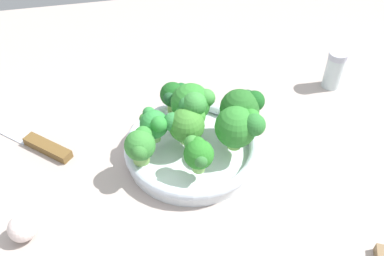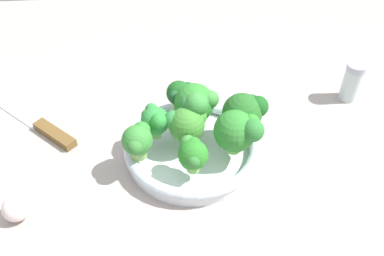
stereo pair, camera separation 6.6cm
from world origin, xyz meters
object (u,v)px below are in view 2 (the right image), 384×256
at_px(bowl, 192,148).
at_px(broccoli_floret_5, 186,122).
at_px(broccoli_floret_3, 193,153).
at_px(garlic_bulb, 16,208).
at_px(broccoli_floret_6, 245,112).
at_px(broccoli_floret_7, 155,120).
at_px(broccoli_floret_0, 238,130).
at_px(broccoli_floret_4, 195,103).
at_px(broccoli_floret_1, 138,140).
at_px(pepper_shaker, 352,82).
at_px(knife, 39,124).
at_px(broccoli_floret_2, 180,94).

bearing_deg(bowl, broccoli_floret_5, -125.85).
xyz_separation_m(broccoli_floret_3, garlic_bulb, (0.04, -0.26, -0.05)).
bearing_deg(broccoli_floret_6, broccoli_floret_7, -91.75).
relative_size(bowl, broccoli_floret_7, 3.83).
height_order(broccoli_floret_0, broccoli_floret_4, broccoli_floret_4).
xyz_separation_m(broccoli_floret_4, broccoli_floret_5, (0.03, -0.02, -0.01)).
relative_size(broccoli_floret_0, broccoli_floret_1, 1.29).
bearing_deg(pepper_shaker, broccoli_floret_4, -73.21).
xyz_separation_m(broccoli_floret_7, garlic_bulb, (0.12, -0.21, -0.05)).
distance_m(broccoli_floret_6, knife, 0.38).
relative_size(broccoli_floret_3, broccoli_floret_7, 0.97).
height_order(broccoli_floret_4, broccoli_floret_5, broccoli_floret_4).
bearing_deg(pepper_shaker, broccoli_floret_5, -68.99).
bearing_deg(broccoli_floret_1, knife, -122.72).
relative_size(broccoli_floret_0, broccoli_floret_2, 1.28).
relative_size(broccoli_floret_7, garlic_bulb, 1.50).
bearing_deg(broccoli_floret_5, knife, -108.45).
height_order(broccoli_floret_4, broccoli_floret_6, broccoli_floret_4).
bearing_deg(broccoli_floret_7, broccoli_floret_3, 35.24).
height_order(broccoli_floret_0, broccoli_floret_6, broccoli_floret_6).
bearing_deg(pepper_shaker, garlic_bulb, -67.91).
xyz_separation_m(broccoli_floret_2, broccoli_floret_4, (0.04, 0.02, 0.01)).
bearing_deg(broccoli_floret_0, broccoli_floret_2, -142.15).
relative_size(broccoli_floret_3, garlic_bulb, 1.45).
height_order(broccoli_floret_0, knife, broccoli_floret_0).
xyz_separation_m(broccoli_floret_2, broccoli_floret_3, (0.14, 0.01, -0.00)).
bearing_deg(broccoli_floret_5, bowl, 54.15).
relative_size(broccoli_floret_1, broccoli_floret_5, 0.83).
bearing_deg(broccoli_floret_6, broccoli_floret_2, -124.43).
relative_size(broccoli_floret_1, garlic_bulb, 1.47).
distance_m(broccoli_floret_3, pepper_shaker, 0.38).
relative_size(broccoli_floret_4, garlic_bulb, 2.06).
relative_size(broccoli_floret_4, broccoli_floret_5, 1.16).
relative_size(broccoli_floret_0, broccoli_floret_5, 1.07).
height_order(broccoli_floret_1, broccoli_floret_6, broccoli_floret_6).
bearing_deg(bowl, broccoli_floret_6, 98.32).
bearing_deg(broccoli_floret_5, broccoli_floret_4, 151.99).
bearing_deg(garlic_bulb, broccoli_floret_6, 108.54).
relative_size(broccoli_floret_2, broccoli_floret_3, 1.02).
relative_size(broccoli_floret_4, broccoli_floret_7, 1.37).
bearing_deg(bowl, broccoli_floret_3, -3.72).
height_order(broccoli_floret_3, broccoli_floret_6, broccoli_floret_6).
xyz_separation_m(broccoli_floret_1, broccoli_floret_4, (-0.07, 0.10, 0.02)).
relative_size(broccoli_floret_6, garlic_bulb, 1.99).
relative_size(broccoli_floret_2, knife, 0.28).
distance_m(broccoli_floret_2, broccoli_floret_7, 0.08).
height_order(broccoli_floret_2, broccoli_floret_5, broccoli_floret_5).
xyz_separation_m(broccoli_floret_1, garlic_bulb, (0.08, -0.18, -0.05)).
xyz_separation_m(broccoli_floret_2, broccoli_floret_6, (0.07, 0.10, 0.01)).
height_order(broccoli_floret_4, knife, broccoli_floret_4).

